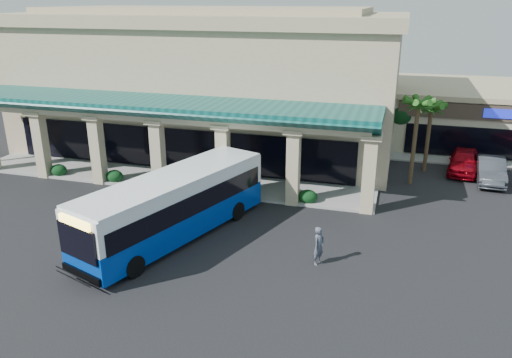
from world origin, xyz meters
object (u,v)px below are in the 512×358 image
(car_silver, at_px, (464,161))
(transit_bus, at_px, (175,207))
(pedestrian, at_px, (319,246))
(car_white, at_px, (491,170))

(car_silver, bearing_deg, transit_bus, -126.90)
(pedestrian, distance_m, car_white, 17.50)
(transit_bus, relative_size, pedestrian, 6.48)
(transit_bus, xyz_separation_m, car_white, (17.26, 13.95, -0.91))
(transit_bus, distance_m, car_silver, 22.07)
(car_silver, bearing_deg, pedestrian, -107.62)
(transit_bus, bearing_deg, car_white, 58.02)
(pedestrian, xyz_separation_m, car_silver, (7.92, 16.26, -0.10))
(pedestrian, bearing_deg, car_white, -8.39)
(transit_bus, xyz_separation_m, car_silver, (15.67, 15.53, -0.88))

